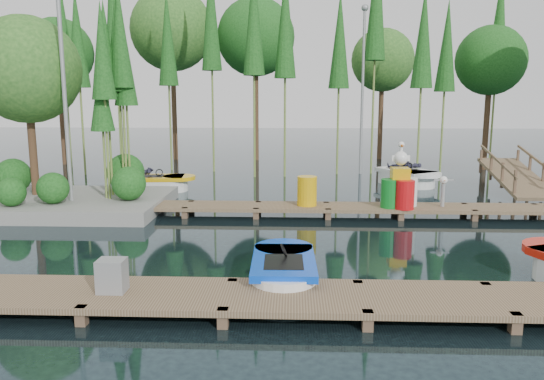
{
  "coord_description": "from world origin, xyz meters",
  "views": [
    {
      "loc": [
        1.04,
        -12.55,
        3.42
      ],
      "look_at": [
        0.5,
        0.5,
        1.1
      ],
      "focal_mm": 35.0,
      "sensor_mm": 36.0,
      "label": 1
    }
  ],
  "objects_px": {
    "utility_cabinet": "(112,276)",
    "yellow_barrel": "(307,191)",
    "drum_cluster": "(401,188)",
    "island": "(50,104)",
    "boat_yellow_far": "(157,183)",
    "boat_blue": "(284,273)"
  },
  "relations": [
    {
      "from": "utility_cabinet",
      "to": "yellow_barrel",
      "type": "height_order",
      "value": "yellow_barrel"
    },
    {
      "from": "drum_cluster",
      "to": "island",
      "type": "bearing_deg",
      "value": 174.82
    },
    {
      "from": "drum_cluster",
      "to": "boat_yellow_far",
      "type": "bearing_deg",
      "value": 153.77
    },
    {
      "from": "boat_yellow_far",
      "to": "utility_cabinet",
      "type": "relative_size",
      "value": 5.08
    },
    {
      "from": "island",
      "to": "yellow_barrel",
      "type": "xyz_separation_m",
      "value": [
        7.73,
        -0.79,
        -2.46
      ]
    },
    {
      "from": "island",
      "to": "drum_cluster",
      "type": "distance_m",
      "value": 10.67
    },
    {
      "from": "boat_yellow_far",
      "to": "island",
      "type": "bearing_deg",
      "value": -113.77
    },
    {
      "from": "island",
      "to": "boat_yellow_far",
      "type": "height_order",
      "value": "island"
    },
    {
      "from": "yellow_barrel",
      "to": "island",
      "type": "bearing_deg",
      "value": 174.16
    },
    {
      "from": "utility_cabinet",
      "to": "drum_cluster",
      "type": "xyz_separation_m",
      "value": [
        5.95,
        6.85,
        0.28
      ]
    },
    {
      "from": "island",
      "to": "boat_yellow_far",
      "type": "xyz_separation_m",
      "value": [
        2.35,
        3.01,
        -2.91
      ]
    },
    {
      "from": "yellow_barrel",
      "to": "drum_cluster",
      "type": "distance_m",
      "value": 2.65
    },
    {
      "from": "boat_blue",
      "to": "boat_yellow_far",
      "type": "xyz_separation_m",
      "value": [
        -4.82,
        9.6,
        0.03
      ]
    },
    {
      "from": "boat_yellow_far",
      "to": "yellow_barrel",
      "type": "xyz_separation_m",
      "value": [
        5.38,
        -3.8,
        0.45
      ]
    },
    {
      "from": "island",
      "to": "drum_cluster",
      "type": "height_order",
      "value": "island"
    },
    {
      "from": "boat_blue",
      "to": "yellow_barrel",
      "type": "relative_size",
      "value": 2.98
    },
    {
      "from": "boat_yellow_far",
      "to": "utility_cabinet",
      "type": "bearing_deg",
      "value": -64.99
    },
    {
      "from": "boat_yellow_far",
      "to": "boat_blue",
      "type": "bearing_deg",
      "value": -49.19
    },
    {
      "from": "utility_cabinet",
      "to": "yellow_barrel",
      "type": "bearing_deg",
      "value": 64.73
    },
    {
      "from": "boat_yellow_far",
      "to": "yellow_barrel",
      "type": "distance_m",
      "value": 6.6
    },
    {
      "from": "island",
      "to": "boat_blue",
      "type": "distance_m",
      "value": 10.17
    },
    {
      "from": "boat_blue",
      "to": "boat_yellow_far",
      "type": "bearing_deg",
      "value": 115.45
    }
  ]
}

